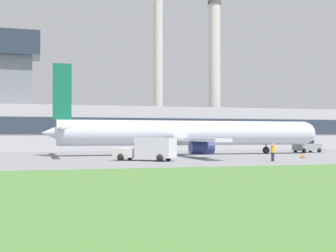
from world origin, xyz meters
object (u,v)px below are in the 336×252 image
(airplane, at_px, (186,133))
(baggage_truck, at_px, (149,149))
(pushback_tug, at_px, (307,147))
(ground_crew_person, at_px, (273,152))

(airplane, distance_m, baggage_truck, 14.44)
(airplane, bearing_deg, pushback_tug, 8.34)
(airplane, xyz_separation_m, baggage_truck, (-7.77, -12.06, -1.62))
(pushback_tug, height_order, baggage_truck, baggage_truck)
(airplane, height_order, ground_crew_person, airplane)
(airplane, height_order, pushback_tug, airplane)
(pushback_tug, bearing_deg, ground_crew_person, -129.93)
(airplane, relative_size, pushback_tug, 9.27)
(airplane, bearing_deg, ground_crew_person, -78.13)
(airplane, height_order, baggage_truck, airplane)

